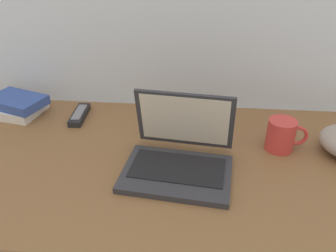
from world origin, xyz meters
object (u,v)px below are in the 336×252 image
object	(u,v)px
coffee_mug	(282,135)
book_stack	(18,105)
laptop	(180,154)
remote_control_near	(80,115)

from	to	relation	value
coffee_mug	book_stack	world-z (taller)	coffee_mug
laptop	remote_control_near	world-z (taller)	laptop
coffee_mug	remote_control_near	distance (m)	0.73
laptop	remote_control_near	distance (m)	0.49
remote_control_near	book_stack	xyz separation A→B (m)	(-0.24, 0.01, 0.02)
coffee_mug	remote_control_near	world-z (taller)	coffee_mug
laptop	coffee_mug	size ratio (longest dim) A/B	2.54
laptop	remote_control_near	xyz separation A→B (m)	(-0.40, 0.28, -0.03)
remote_control_near	coffee_mug	bearing A→B (deg)	-11.71
remote_control_near	book_stack	size ratio (longest dim) A/B	0.68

